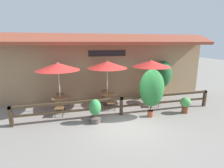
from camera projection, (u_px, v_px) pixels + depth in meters
name	position (u px, v px, depth m)	size (l,w,h in m)	color
ground_plane	(128.00, 124.00, 8.11)	(60.00, 60.00, 0.00)	gray
building_facade	(107.00, 66.00, 11.46)	(14.28, 1.49, 4.23)	#997A56
patio_railing	(121.00, 102.00, 8.93)	(10.40, 0.14, 0.95)	#3D2D1E
patio_umbrella_near	(58.00, 67.00, 9.15)	(2.30, 2.30, 2.67)	#B7B2A8
dining_table_near	(60.00, 100.00, 9.58)	(0.92, 0.92, 0.75)	olive
chair_near_streetside	(59.00, 107.00, 8.92)	(0.47, 0.47, 0.84)	brown
chair_near_wallside	(60.00, 98.00, 10.28)	(0.43, 0.43, 0.84)	brown
patio_umbrella_middle	(107.00, 65.00, 9.91)	(2.30, 2.30, 2.67)	#B7B2A8
dining_table_middle	(107.00, 96.00, 10.34)	(0.92, 0.92, 0.75)	olive
chair_middle_streetside	(110.00, 101.00, 9.75)	(0.42, 0.42, 0.84)	brown
chair_middle_wallside	(105.00, 95.00, 11.00)	(0.49, 0.49, 0.84)	brown
patio_umbrella_far	(151.00, 64.00, 10.45)	(2.30, 2.30, 2.67)	#B7B2A8
dining_table_far	(150.00, 93.00, 10.88)	(0.92, 0.92, 0.75)	olive
chair_far_streetside	(154.00, 99.00, 10.23)	(0.51, 0.51, 0.84)	brown
chair_far_wallside	(144.00, 92.00, 11.56)	(0.47, 0.47, 0.84)	brown
potted_plant_tall_tropical	(152.00, 88.00, 8.55)	(1.22, 1.10, 2.43)	#9E4C33
potted_plant_broad_leaf	(95.00, 111.00, 8.12)	(0.56, 0.55, 1.13)	#564C47
potted_plant_corner_fern	(185.00, 104.00, 9.25)	(0.58, 0.52, 0.86)	brown
potted_plant_entrance_palm	(162.00, 75.00, 12.02)	(1.28, 1.15, 2.46)	brown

